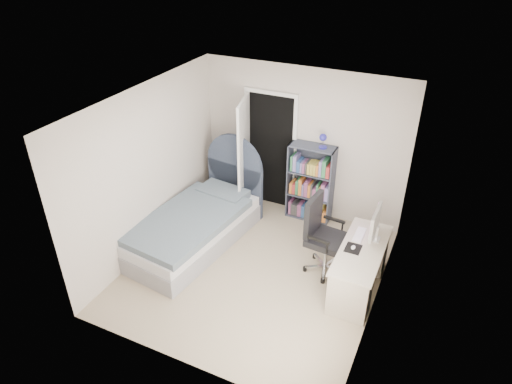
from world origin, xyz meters
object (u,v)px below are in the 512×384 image
at_px(floor_lamp, 240,184).
at_px(nightstand, 224,181).
at_px(office_chair, 321,232).
at_px(bookcase, 311,186).
at_px(desk, 360,266).
at_px(bed, 197,223).

bearing_deg(floor_lamp, nightstand, 153.48).
xyz_separation_m(nightstand, office_chair, (2.15, -1.12, 0.28)).
xyz_separation_m(bookcase, office_chair, (0.57, -1.20, 0.04)).
bearing_deg(office_chair, bookcase, 115.35).
bearing_deg(desk, bookcase, 130.78).
bearing_deg(office_chair, floor_lamp, 152.25).
distance_m(floor_lamp, office_chair, 1.95).
bearing_deg(bed, desk, 0.14).
xyz_separation_m(nightstand, bookcase, (1.58, 0.08, 0.24)).
xyz_separation_m(bookcase, desk, (1.18, -1.37, -0.23)).
bearing_deg(office_chair, desk, -15.64).
xyz_separation_m(floor_lamp, office_chair, (1.72, -0.91, 0.13)).
bearing_deg(nightstand, floor_lamp, -26.52).
relative_size(nightstand, floor_lamp, 0.44).
xyz_separation_m(desk, office_chair, (-0.61, 0.17, 0.27)).
bearing_deg(floor_lamp, office_chair, -27.75).
bearing_deg(bed, nightstand, 99.90).
distance_m(bed, floor_lamp, 1.12).
relative_size(bookcase, office_chair, 1.35).
height_order(bed, bookcase, bookcase).
distance_m(nightstand, office_chair, 2.44).
bearing_deg(desk, floor_lamp, 155.23).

